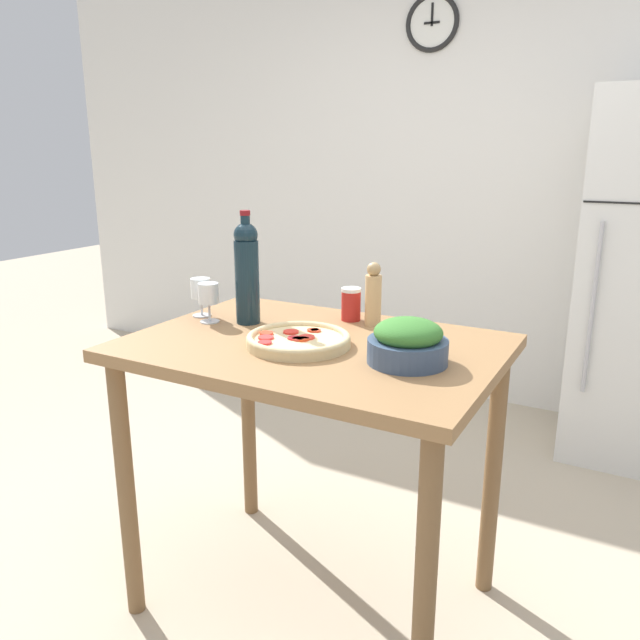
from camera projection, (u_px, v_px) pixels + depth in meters
ground_plane at (314, 597)px, 2.15m from camera, size 14.00×14.00×0.00m
wall_back at (492, 183)px, 3.57m from camera, size 6.40×0.08×2.60m
prep_counter at (314, 383)px, 1.94m from camera, size 1.12×0.79×0.93m
wine_bottle at (247, 271)px, 2.07m from camera, size 0.08×0.08×0.38m
wine_glass_near at (209, 296)px, 2.10m from camera, size 0.07×0.07×0.14m
wine_glass_far at (201, 290)px, 2.18m from camera, size 0.07×0.07×0.14m
pepper_mill at (373, 295)px, 2.07m from camera, size 0.05×0.05×0.21m
salad_bowl at (408, 343)px, 1.71m from camera, size 0.22×0.22×0.13m
homemade_pizza at (298, 340)px, 1.86m from camera, size 0.31×0.31×0.04m
salt_canister at (351, 304)px, 2.13m from camera, size 0.07×0.07×0.11m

